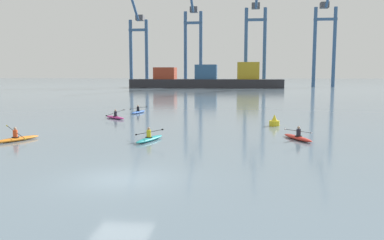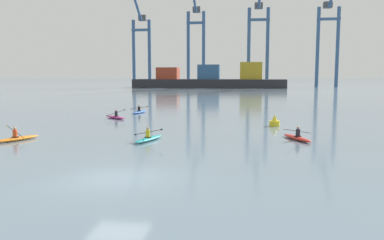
{
  "view_description": "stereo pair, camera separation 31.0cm",
  "coord_description": "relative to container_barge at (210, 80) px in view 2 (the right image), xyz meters",
  "views": [
    {
      "loc": [
        5.06,
        -16.25,
        4.53
      ],
      "look_at": [
        1.05,
        17.15,
        0.6
      ],
      "focal_mm": 36.93,
      "sensor_mm": 36.0,
      "label": 1
    },
    {
      "loc": [
        5.36,
        -16.21,
        4.53
      ],
      "look_at": [
        1.05,
        17.15,
        0.6
      ],
      "focal_mm": 36.93,
      "sensor_mm": 36.0,
      "label": 2
    }
  ],
  "objects": [
    {
      "name": "ground_plane",
      "position": [
        5.43,
        -115.09,
        -2.67
      ],
      "size": [
        800.0,
        800.0,
        0.0
      ],
      "primitive_type": "plane",
      "color": "slate"
    },
    {
      "name": "container_barge",
      "position": [
        0.0,
        0.0,
        0.0
      ],
      "size": [
        50.14,
        8.96,
        8.35
      ],
      "color": "#28282D",
      "rests_on": "ground"
    },
    {
      "name": "gantry_crane_west",
      "position": [
        -26.29,
        10.81,
        14.24
      ],
      "size": [
        7.1,
        19.31,
        35.21
      ],
      "color": "#335684",
      "rests_on": "ground"
    },
    {
      "name": "gantry_crane_west_mid",
      "position": [
        -6.62,
        14.06,
        15.82
      ],
      "size": [
        6.88,
        20.36,
        37.15
      ],
      "color": "#335684",
      "rests_on": "ground"
    },
    {
      "name": "gantry_crane_east_mid",
      "position": [
        15.82,
        9.89,
        15.62
      ],
      "size": [
        7.67,
        19.05,
        35.28
      ],
      "color": "#335684",
      "rests_on": "ground"
    },
    {
      "name": "gantry_crane_east",
      "position": [
        39.63,
        11.6,
        15.79
      ],
      "size": [
        7.85,
        17.33,
        37.89
      ],
      "color": "#335684",
      "rests_on": "ground"
    },
    {
      "name": "channel_buoy",
      "position": [
        13.59,
        -96.35,
        -2.31
      ],
      "size": [
        0.9,
        0.9,
        1.0
      ],
      "color": "yellow",
      "rests_on": "ground"
    },
    {
      "name": "kayak_red",
      "position": [
        14.56,
        -103.65,
        -2.5
      ],
      "size": [
        2.09,
        3.35,
        0.95
      ],
      "color": "red",
      "rests_on": "ground"
    },
    {
      "name": "kayak_orange",
      "position": [
        -4.49,
        -106.49,
        -2.5
      ],
      "size": [
        2.02,
        3.32,
        1.06
      ],
      "color": "orange",
      "rests_on": "ground"
    },
    {
      "name": "kayak_magenta",
      "position": [
        -2.05,
        -92.6,
        -2.5
      ],
      "size": [
        2.92,
        2.73,
        0.95
      ],
      "color": "#C13384",
      "rests_on": "ground"
    },
    {
      "name": "kayak_blue",
      "position": [
        -1.15,
        -86.7,
        -2.5
      ],
      "size": [
        2.24,
        3.45,
        0.95
      ],
      "color": "#2856B2",
      "rests_on": "ground"
    },
    {
      "name": "kayak_teal",
      "position": [
        4.47,
        -105.39,
        -2.5
      ],
      "size": [
        2.16,
        3.43,
        0.95
      ],
      "color": "teal",
      "rests_on": "ground"
    }
  ]
}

